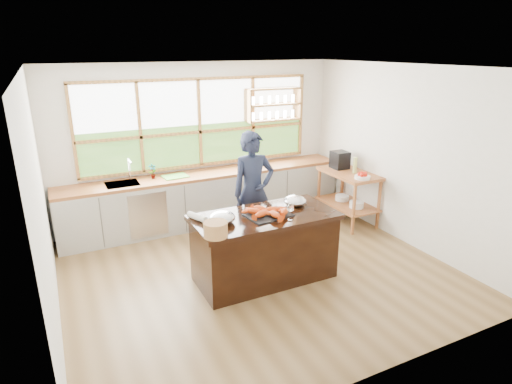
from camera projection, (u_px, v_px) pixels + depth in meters
ground_plane at (258, 271)px, 5.89m from camera, size 5.00×5.00×0.00m
room_shell at (243, 138)px, 5.77m from camera, size 5.02×4.52×2.71m
back_counter at (207, 198)px, 7.38m from camera, size 4.90×0.63×0.90m
right_shelf_unit at (349, 189)px, 7.36m from camera, size 0.62×1.10×0.90m
island at (265, 247)px, 5.57m from camera, size 1.85×0.90×0.90m
cook at (253, 192)px, 6.31m from camera, size 0.67×0.45×1.80m
potted_plant at (153, 171)px, 6.88m from camera, size 0.14×0.11×0.25m
cutting_board at (175, 176)px, 7.01m from camera, size 0.43×0.34×0.01m
espresso_machine at (340, 160)px, 7.47m from camera, size 0.27×0.29×0.30m
wine_bottle at (355, 165)px, 7.19m from camera, size 0.09×0.09×0.27m
fruit_bowl at (363, 176)px, 6.90m from camera, size 0.25×0.25×0.11m
slate_board at (268, 215)px, 5.40m from camera, size 0.60×0.47×0.02m
lobster_pile at (268, 212)px, 5.37m from camera, size 0.55×0.48×0.08m
mixing_bowl_left at (222, 218)px, 5.16m from camera, size 0.32×0.32×0.15m
mixing_bowl_right at (295, 201)px, 5.73m from camera, size 0.30×0.30×0.15m
wine_glass at (290, 208)px, 5.20m from camera, size 0.08×0.08×0.22m
wicker_basket at (216, 229)px, 4.78m from camera, size 0.27×0.27×0.18m
parchment_roll at (197, 217)px, 5.26m from camera, size 0.19×0.31×0.08m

